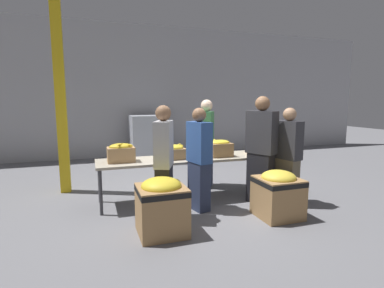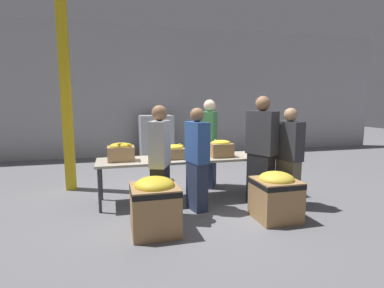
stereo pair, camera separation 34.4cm
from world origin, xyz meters
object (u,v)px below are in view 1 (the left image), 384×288
(volunteer_2, at_px, (164,164))
(volunteer_4, at_px, (206,144))
(banana_box_2, at_px, (220,148))
(banana_box_3, at_px, (260,146))
(donation_bin_0, at_px, (162,204))
(support_pillar, at_px, (60,85))
(sorting_table, at_px, (196,159))
(volunteer_0, at_px, (288,157))
(banana_box_1, at_px, (174,152))
(donation_bin_1, at_px, (278,192))
(banana_box_0, at_px, (121,152))
(volunteer_3, at_px, (199,160))
(pallet_stack_0, at_px, (147,138))
(volunteer_1, at_px, (261,151))

(volunteer_2, xyz_separation_m, volunteer_4, (1.20, 1.38, 0.04))
(banana_box_2, relative_size, banana_box_3, 0.81)
(banana_box_3, bearing_deg, donation_bin_0, -150.21)
(volunteer_2, height_order, support_pillar, support_pillar)
(banana_box_2, distance_m, banana_box_3, 0.87)
(banana_box_2, xyz_separation_m, support_pillar, (-2.65, 1.21, 1.11))
(sorting_table, bearing_deg, donation_bin_0, -126.63)
(sorting_table, xyz_separation_m, volunteer_0, (1.34, -0.76, 0.10))
(volunteer_0, relative_size, volunteer_2, 0.97)
(banana_box_1, distance_m, banana_box_2, 0.84)
(sorting_table, xyz_separation_m, donation_bin_1, (0.85, -1.22, -0.32))
(volunteer_2, bearing_deg, banana_box_0, 57.78)
(volunteer_2, height_order, volunteer_3, volunteer_2)
(volunteer_2, height_order, donation_bin_0, volunteer_2)
(banana_box_3, relative_size, volunteer_0, 0.30)
(volunteer_2, distance_m, donation_bin_1, 1.74)
(banana_box_3, bearing_deg, banana_box_0, -179.05)
(volunteer_2, distance_m, volunteer_4, 1.83)
(volunteer_2, distance_m, donation_bin_0, 0.65)
(banana_box_3, xyz_separation_m, volunteer_3, (-1.44, -0.59, -0.07))
(pallet_stack_0, bearing_deg, banana_box_3, -67.87)
(volunteer_1, distance_m, support_pillar, 3.78)
(volunteer_1, xyz_separation_m, support_pillar, (-3.17, 1.72, 1.11))
(sorting_table, height_order, volunteer_2, volunteer_2)
(donation_bin_0, xyz_separation_m, donation_bin_1, (1.76, 0.00, -0.02))
(volunteer_0, bearing_deg, sorting_table, 46.02)
(volunteer_3, bearing_deg, donation_bin_1, -137.03)
(banana_box_2, distance_m, donation_bin_1, 1.34)
(volunteer_3, xyz_separation_m, donation_bin_1, (1.00, -0.67, -0.43))
(donation_bin_0, height_order, donation_bin_1, donation_bin_0)
(volunteer_1, bearing_deg, donation_bin_1, 143.47)
(banana_box_0, height_order, volunteer_0, volunteer_0)
(donation_bin_1, bearing_deg, banana_box_0, 150.41)
(banana_box_1, distance_m, volunteer_3, 0.59)
(banana_box_0, relative_size, volunteer_0, 0.27)
(volunteer_3, height_order, support_pillar, support_pillar)
(donation_bin_0, bearing_deg, sorting_table, 53.37)
(banana_box_1, bearing_deg, volunteer_2, -115.21)
(banana_box_3, bearing_deg, pallet_stack_0, 112.13)
(pallet_stack_0, bearing_deg, volunteer_1, -75.04)
(sorting_table, distance_m, pallet_stack_0, 3.71)
(sorting_table, relative_size, pallet_stack_0, 2.60)
(donation_bin_1, bearing_deg, volunteer_1, 82.06)
(volunteer_2, xyz_separation_m, volunteer_3, (0.61, 0.20, -0.02))
(banana_box_3, height_order, volunteer_3, volunteer_3)
(volunteer_2, height_order, donation_bin_1, volunteer_2)
(banana_box_0, bearing_deg, volunteer_2, -54.89)
(banana_box_1, distance_m, volunteer_4, 1.07)
(banana_box_2, bearing_deg, volunteer_1, -44.60)
(sorting_table, xyz_separation_m, banana_box_0, (-1.29, -0.01, 0.20))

